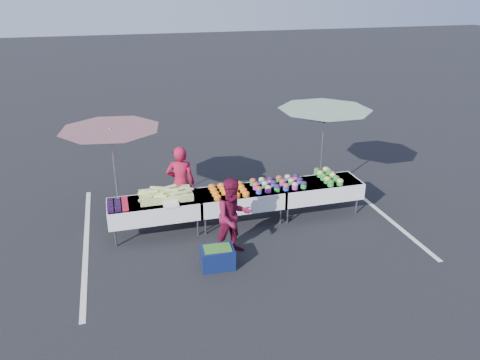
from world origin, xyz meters
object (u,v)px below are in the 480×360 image
object	(u,v)px
table_center	(240,198)
table_right	(318,189)
umbrella_right	(324,117)
vendor	(181,183)
table_left	(155,208)
storage_bin	(218,257)
umbrella_left	(111,137)
customer	(233,217)

from	to	relation	value
table_center	table_right	distance (m)	1.80
table_right	umbrella_right	world-z (taller)	umbrella_right
vendor	table_center	bearing A→B (deg)	166.95
table_left	storage_bin	world-z (taller)	table_left
table_right	umbrella_left	xyz separation A→B (m)	(-4.30, 0.80, 1.32)
customer	umbrella_left	world-z (taller)	umbrella_left
table_left	umbrella_right	distance (m)	4.32
vendor	table_right	bearing A→B (deg)	-178.28
vendor	customer	xyz separation A→B (m)	(0.72, -1.68, -0.07)
table_center	vendor	distance (m)	1.31
table_right	customer	size ratio (longest dim) A/B	1.21
table_left	customer	size ratio (longest dim) A/B	1.21
table_center	storage_bin	world-z (taller)	table_center
customer	umbrella_right	world-z (taller)	umbrella_right
table_right	customer	distance (m)	2.52
table_left	table_center	distance (m)	1.80
customer	umbrella_left	size ratio (longest dim) A/B	0.62
customer	umbrella_left	xyz separation A→B (m)	(-2.06, 1.93, 1.14)
customer	table_left	bearing A→B (deg)	129.10
table_center	umbrella_right	xyz separation A→B (m)	(2.21, 0.80, 1.40)
table_center	table_right	xyz separation A→B (m)	(1.80, 0.00, 0.00)
umbrella_right	storage_bin	distance (m)	4.24
table_center	umbrella_left	bearing A→B (deg)	162.26
umbrella_left	storage_bin	distance (m)	3.32
table_left	table_right	bearing A→B (deg)	0.00
table_center	storage_bin	distance (m)	1.79
table_left	umbrella_left	bearing A→B (deg)	131.19
table_left	vendor	world-z (taller)	vendor
umbrella_right	table_left	bearing A→B (deg)	-168.72
table_right	table_left	bearing A→B (deg)	180.00
umbrella_right	storage_bin	bearing A→B (deg)	-142.77
vendor	customer	bearing A→B (deg)	125.39
table_left	table_right	distance (m)	3.60
vendor	customer	world-z (taller)	vendor
umbrella_left	storage_bin	world-z (taller)	umbrella_left
vendor	storage_bin	xyz separation A→B (m)	(0.32, -2.08, -0.63)
table_right	umbrella_right	bearing A→B (deg)	62.72
umbrella_left	storage_bin	size ratio (longest dim) A/B	3.98
table_right	customer	xyz separation A→B (m)	(-2.24, -1.13, 0.18)
umbrella_right	storage_bin	size ratio (longest dim) A/B	4.49
table_center	umbrella_left	size ratio (longest dim) A/B	0.75
table_right	storage_bin	size ratio (longest dim) A/B	2.98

